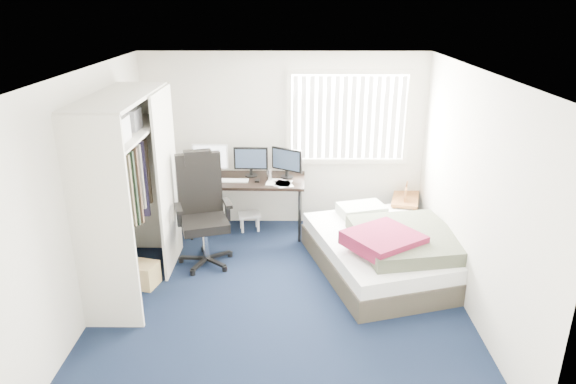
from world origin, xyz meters
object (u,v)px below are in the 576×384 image
Objects in this scene: desk at (247,177)px; bed at (387,250)px; office_chair at (203,221)px; nightstand at (405,201)px.

bed is (1.79, -1.17, -0.54)m from desk.
bed is (2.27, -0.26, -0.26)m from office_chair.
nightstand is (2.27, 0.09, -0.39)m from desk.
desk is at bearing 62.07° from office_chair.
desk is 2.30m from nightstand.
office_chair is at bearing -117.93° from desk.
office_chair is 2.30m from bed.
office_chair is (-0.48, -0.91, -0.28)m from desk.
bed is at bearing -6.49° from office_chair.
desk is at bearing -177.63° from nightstand.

